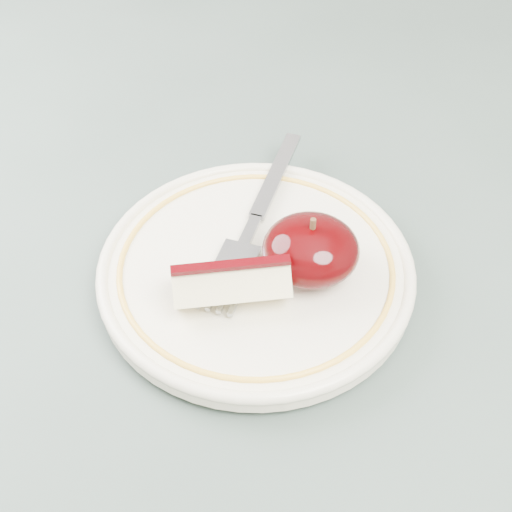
# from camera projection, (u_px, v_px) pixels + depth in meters

# --- Properties ---
(table) EXTENTS (0.90, 0.90, 0.75)m
(table) POSITION_uv_depth(u_px,v_px,m) (164.00, 329.00, 0.60)
(table) COLOR brown
(table) RESTS_ON ground
(plate) EXTENTS (0.23, 0.23, 0.02)m
(plate) POSITION_uv_depth(u_px,v_px,m) (256.00, 269.00, 0.51)
(plate) COLOR #EAE3C5
(plate) RESTS_ON table
(apple_half) EXTENTS (0.07, 0.06, 0.05)m
(apple_half) POSITION_uv_depth(u_px,v_px,m) (311.00, 250.00, 0.49)
(apple_half) COLOR black
(apple_half) RESTS_ON plate
(apple_wedge) EXTENTS (0.08, 0.05, 0.04)m
(apple_wedge) POSITION_uv_depth(u_px,v_px,m) (231.00, 283.00, 0.47)
(apple_wedge) COLOR beige
(apple_wedge) RESTS_ON plate
(fork) EXTENTS (0.06, 0.20, 0.00)m
(fork) POSITION_uv_depth(u_px,v_px,m) (256.00, 218.00, 0.53)
(fork) COLOR gray
(fork) RESTS_ON plate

